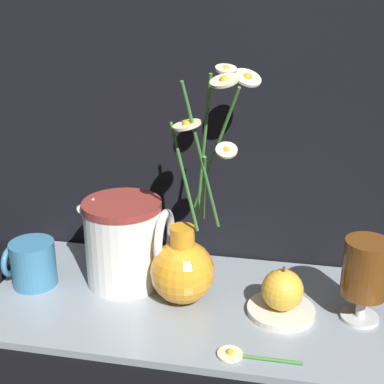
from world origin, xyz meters
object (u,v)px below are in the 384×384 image
object	(u,v)px
ceramic_pitcher	(125,239)
yellow_mug	(32,263)
vase_with_flowers	(184,262)
orange_fruit	(282,290)
tea_glass	(366,272)

from	to	relation	value
ceramic_pitcher	yellow_mug	bearing A→B (deg)	-166.24
vase_with_flowers	orange_fruit	world-z (taller)	vase_with_flowers
yellow_mug	tea_glass	xyz separation A→B (m)	(0.54, -0.00, 0.04)
yellow_mug	tea_glass	bearing A→B (deg)	-0.26
yellow_mug	ceramic_pitcher	bearing A→B (deg)	13.76
yellow_mug	orange_fruit	bearing A→B (deg)	-1.24
yellow_mug	ceramic_pitcher	size ratio (longest dim) A/B	0.53
yellow_mug	tea_glass	distance (m)	0.55
tea_glass	vase_with_flowers	bearing A→B (deg)	178.83
vase_with_flowers	tea_glass	bearing A→B (deg)	-1.17
ceramic_pitcher	orange_fruit	xyz separation A→B (m)	(0.27, -0.05, -0.04)
vase_with_flowers	ceramic_pitcher	distance (m)	0.12
yellow_mug	ceramic_pitcher	xyz separation A→B (m)	(0.16, 0.04, 0.04)
ceramic_pitcher	tea_glass	xyz separation A→B (m)	(0.39, -0.04, 0.00)
vase_with_flowers	orange_fruit	bearing A→B (deg)	-4.48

